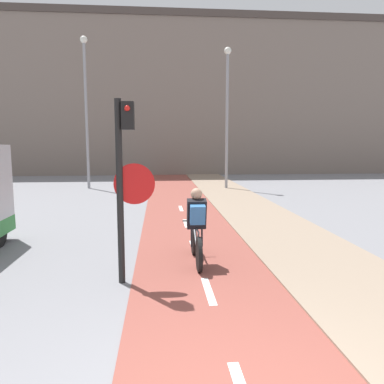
{
  "coord_description": "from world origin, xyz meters",
  "views": [
    {
      "loc": [
        -0.75,
        -2.58,
        2.32
      ],
      "look_at": [
        0.0,
        5.97,
        1.2
      ],
      "focal_mm": 35.0,
      "sensor_mm": 36.0,
      "label": 1
    }
  ],
  "objects_px": {
    "street_lamp_far": "(86,98)",
    "street_lamp_sidewalk": "(227,104)",
    "traffic_light_pole": "(125,171)",
    "cyclist_near": "(196,228)"
  },
  "relations": [
    {
      "from": "street_lamp_far",
      "to": "street_lamp_sidewalk",
      "type": "height_order",
      "value": "street_lamp_far"
    },
    {
      "from": "traffic_light_pole",
      "to": "street_lamp_sidewalk",
      "type": "height_order",
      "value": "street_lamp_sidewalk"
    },
    {
      "from": "traffic_light_pole",
      "to": "street_lamp_sidewalk",
      "type": "bearing_deg",
      "value": 72.66
    },
    {
      "from": "traffic_light_pole",
      "to": "cyclist_near",
      "type": "distance_m",
      "value": 1.93
    },
    {
      "from": "cyclist_near",
      "to": "street_lamp_far",
      "type": "bearing_deg",
      "value": 108.93
    },
    {
      "from": "street_lamp_far",
      "to": "street_lamp_sidewalk",
      "type": "relative_size",
      "value": 1.08
    },
    {
      "from": "traffic_light_pole",
      "to": "street_lamp_sidewalk",
      "type": "distance_m",
      "value": 13.53
    },
    {
      "from": "street_lamp_far",
      "to": "cyclist_near",
      "type": "height_order",
      "value": "street_lamp_far"
    },
    {
      "from": "cyclist_near",
      "to": "street_lamp_sidewalk",
      "type": "bearing_deg",
      "value": 77.09
    },
    {
      "from": "traffic_light_pole",
      "to": "cyclist_near",
      "type": "xyz_separation_m",
      "value": [
        1.26,
        0.88,
        -1.17
      ]
    }
  ]
}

